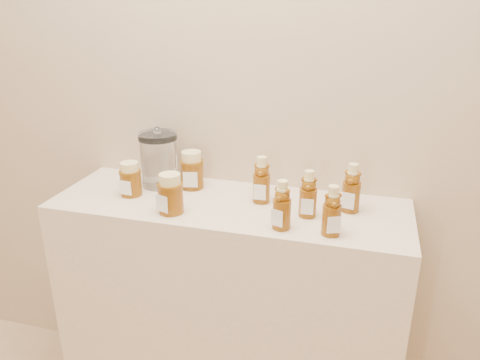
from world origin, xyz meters
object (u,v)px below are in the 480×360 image
(display_table, at_px, (229,313))
(bear_bottle_front_left, at_px, (282,202))
(bear_bottle_back_left, at_px, (262,177))
(honey_jar_left, at_px, (131,179))
(glass_canister, at_px, (159,157))

(display_table, bearing_deg, bear_bottle_front_left, -32.34)
(display_table, xyz_separation_m, bear_bottle_back_left, (0.10, 0.04, 0.54))
(bear_bottle_front_left, height_order, honey_jar_left, bear_bottle_front_left)
(display_table, height_order, bear_bottle_back_left, bear_bottle_back_left)
(display_table, distance_m, glass_canister, 0.63)
(bear_bottle_front_left, xyz_separation_m, glass_canister, (-0.49, 0.22, 0.02))
(display_table, height_order, glass_canister, glass_canister)
(display_table, xyz_separation_m, glass_canister, (-0.29, 0.09, 0.56))
(bear_bottle_front_left, relative_size, honey_jar_left, 1.44)
(display_table, height_order, honey_jar_left, honey_jar_left)
(display_table, bearing_deg, glass_canister, 162.68)
(bear_bottle_back_left, xyz_separation_m, glass_canister, (-0.39, 0.05, 0.02))
(bear_bottle_back_left, bearing_deg, display_table, -160.67)
(honey_jar_left, height_order, glass_canister, glass_canister)
(display_table, bearing_deg, honey_jar_left, -176.16)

